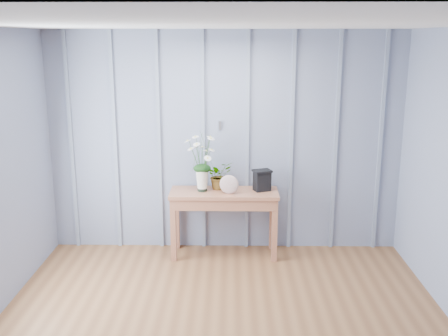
{
  "coord_description": "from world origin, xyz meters",
  "views": [
    {
      "loc": [
        0.07,
        -3.58,
        2.42
      ],
      "look_at": [
        -0.01,
        1.94,
        1.03
      ],
      "focal_mm": 42.0,
      "sensor_mm": 36.0,
      "label": 1
    }
  ],
  "objects_px": {
    "daisy_vase": "(202,154)",
    "carved_box": "(262,180)",
    "sideboard": "(224,201)",
    "felt_disc_vessel": "(229,185)"
  },
  "relations": [
    {
      "from": "daisy_vase",
      "to": "carved_box",
      "type": "height_order",
      "value": "daisy_vase"
    },
    {
      "from": "daisy_vase",
      "to": "felt_disc_vessel",
      "type": "distance_m",
      "value": 0.45
    },
    {
      "from": "sideboard",
      "to": "felt_disc_vessel",
      "type": "xyz_separation_m",
      "value": [
        0.06,
        -0.1,
        0.22
      ]
    },
    {
      "from": "daisy_vase",
      "to": "carved_box",
      "type": "relative_size",
      "value": 2.83
    },
    {
      "from": "daisy_vase",
      "to": "felt_disc_vessel",
      "type": "relative_size",
      "value": 3.13
    },
    {
      "from": "sideboard",
      "to": "carved_box",
      "type": "distance_m",
      "value": 0.48
    },
    {
      "from": "felt_disc_vessel",
      "to": "carved_box",
      "type": "xyz_separation_m",
      "value": [
        0.37,
        0.14,
        0.01
      ]
    },
    {
      "from": "sideboard",
      "to": "carved_box",
      "type": "relative_size",
      "value": 5.08
    },
    {
      "from": "sideboard",
      "to": "felt_disc_vessel",
      "type": "bearing_deg",
      "value": -60.02
    },
    {
      "from": "felt_disc_vessel",
      "to": "carved_box",
      "type": "bearing_deg",
      "value": 33.15
    }
  ]
}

